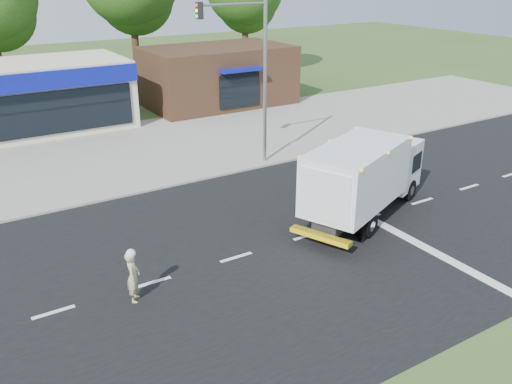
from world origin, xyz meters
TOP-DOWN VIEW (x-y plane):
  - ground at (0.00, 0.00)m, footprint 120.00×120.00m
  - road_asphalt at (0.00, 0.00)m, footprint 60.00×14.00m
  - sidewalk at (0.00, 8.20)m, footprint 60.00×2.40m
  - parking_apron at (0.00, 14.00)m, footprint 60.00×9.00m
  - lane_markings at (1.35, -1.35)m, footprint 55.20×7.00m
  - ems_box_truck at (2.84, 0.25)m, footprint 7.33×4.72m
  - emergency_worker at (-6.78, -0.61)m, footprint 0.60×0.69m
  - brown_storefront at (7.00, 19.98)m, footprint 10.00×6.70m
  - traffic_signal_pole at (2.35, 7.60)m, footprint 3.51×0.25m

SIDE VIEW (x-z plane):
  - ground at x=0.00m, z-range 0.00..0.00m
  - road_asphalt at x=0.00m, z-range -0.01..0.01m
  - parking_apron at x=0.00m, z-range 0.00..0.02m
  - lane_markings at x=1.35m, z-range 0.01..0.02m
  - sidewalk at x=0.00m, z-range 0.00..0.12m
  - emergency_worker at x=-6.78m, z-range -0.01..1.69m
  - ems_box_truck at x=2.84m, z-range 0.24..3.36m
  - brown_storefront at x=7.00m, z-range 0.00..4.00m
  - traffic_signal_pole at x=2.35m, z-range 0.92..8.92m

